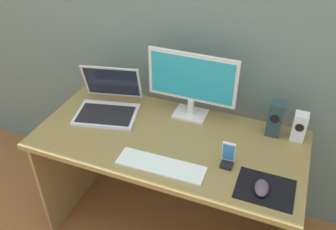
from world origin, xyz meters
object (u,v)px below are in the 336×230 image
keyboard_external (161,166)px  phone_in_dock (228,158)px  laptop (108,103)px  speaker_near_monitor (275,118)px  monitor (192,82)px  mouse (262,188)px  speaker_right (299,127)px

keyboard_external → phone_in_dock: phone_in_dock is taller
phone_in_dock → laptop: bearing=165.1°
speaker_near_monitor → laptop: bearing=-171.8°
monitor → keyboard_external: (0.00, -0.44, -0.21)m
speaker_near_monitor → laptop: (-0.90, -0.13, -0.05)m
mouse → monitor: bearing=132.4°
keyboard_external → mouse: mouse is taller
monitor → mouse: size_ratio=4.86×
speaker_right → laptop: laptop is taller
keyboard_external → speaker_near_monitor: bearing=43.5°
monitor → speaker_near_monitor: (0.45, 0.00, -0.11)m
keyboard_external → mouse: size_ratio=4.19×
mouse → speaker_near_monitor: bearing=86.8°
speaker_near_monitor → laptop: size_ratio=0.48×
speaker_near_monitor → laptop: laptop is taller
speaker_right → mouse: bearing=-104.2°
laptop → mouse: 0.96m
speaker_right → speaker_near_monitor: speaker_near_monitor is taller
mouse → phone_in_dock: (-0.18, 0.10, 0.03)m
mouse → keyboard_external: bearing=177.1°
monitor → speaker_right: size_ratio=3.20×
monitor → laptop: size_ratio=1.22×
keyboard_external → monitor: bearing=89.1°
speaker_right → phone_in_dock: bearing=-131.2°
laptop → phone_in_dock: 0.76m
speaker_near_monitor → keyboard_external: speaker_near_monitor is taller
speaker_near_monitor → mouse: (0.01, -0.43, -0.07)m
phone_in_dock → speaker_near_monitor: bearing=63.4°
speaker_near_monitor → keyboard_external: 0.64m
speaker_near_monitor → mouse: speaker_near_monitor is taller
speaker_right → laptop: 1.03m
speaker_right → keyboard_external: speaker_right is taller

